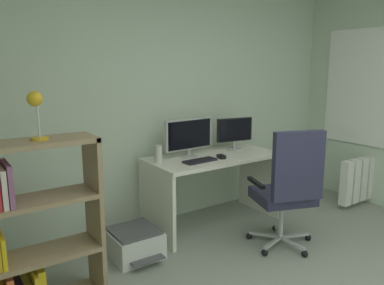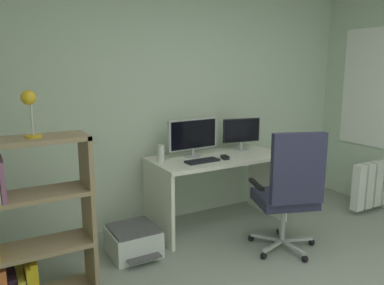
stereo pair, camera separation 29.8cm
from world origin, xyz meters
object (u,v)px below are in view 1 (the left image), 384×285
at_px(desk, 213,174).
at_px(office_chair, 289,186).
at_px(monitor_secondary, 235,131).
at_px(desk_lamp, 36,106).
at_px(keyboard, 200,161).
at_px(monitor_main, 189,135).
at_px(computer_mouse, 221,157).
at_px(radiator, 365,178).
at_px(printer, 134,243).
at_px(desktop_speaker, 158,154).
at_px(bookshelf, 20,240).

xyz_separation_m(desk, office_chair, (0.20, -0.86, 0.06)).
distance_m(monitor_secondary, desk_lamp, 2.33).
distance_m(keyboard, office_chair, 0.87).
height_order(monitor_main, office_chair, monitor_main).
xyz_separation_m(office_chair, desk_lamp, (-2.02, 0.35, 0.81)).
xyz_separation_m(computer_mouse, radiator, (1.91, -0.43, -0.45)).
relative_size(desk_lamp, printer, 0.61).
xyz_separation_m(office_chair, radiator, (1.71, 0.29, -0.29)).
relative_size(monitor_main, keyboard, 1.67).
bearing_deg(office_chair, keyboard, 122.50).
height_order(office_chair, radiator, office_chair).
bearing_deg(desk, printer, -170.12).
height_order(monitor_main, desktop_speaker, monitor_main).
height_order(desk, desk_lamp, desk_lamp).
xyz_separation_m(office_chair, printer, (-1.21, 0.68, -0.49)).
bearing_deg(bookshelf, radiator, -0.98).
relative_size(monitor_secondary, printer, 0.83).
height_order(desk, radiator, desk).
xyz_separation_m(computer_mouse, printer, (-1.01, -0.04, -0.64)).
distance_m(monitor_main, desktop_speaker, 0.41).
height_order(desk_lamp, radiator, desk_lamp).
height_order(computer_mouse, desktop_speaker, desktop_speaker).
distance_m(desk, radiator, 2.00).
distance_m(desk, bookshelf, 2.05).
bearing_deg(monitor_main, office_chair, -65.84).
height_order(monitor_secondary, keyboard, monitor_secondary).
distance_m(keyboard, computer_mouse, 0.26).
relative_size(printer, radiator, 0.59).
height_order(desk, computer_mouse, computer_mouse).
distance_m(monitor_main, keyboard, 0.32).
distance_m(keyboard, desktop_speaker, 0.41).
bearing_deg(desk_lamp, keyboard, 13.35).
xyz_separation_m(keyboard, desk_lamp, (-1.56, -0.37, 0.66)).
height_order(keyboard, radiator, keyboard).
bearing_deg(bookshelf, printer, 18.49).
bearing_deg(desk, keyboard, -153.51).
bearing_deg(monitor_secondary, office_chair, -100.71).
relative_size(desktop_speaker, printer, 0.33).
xyz_separation_m(computer_mouse, desk_lamp, (-1.82, -0.36, 0.65)).
distance_m(office_chair, bookshelf, 2.21).
bearing_deg(desk, monitor_secondary, 15.52).
height_order(monitor_main, bookshelf, bookshelf).
height_order(bookshelf, printer, bookshelf).
bearing_deg(computer_mouse, radiator, -0.95).
xyz_separation_m(desk, computer_mouse, (-0.00, -0.14, 0.22)).
height_order(bookshelf, radiator, bookshelf).
height_order(desk, printer, desk).
xyz_separation_m(desk_lamp, printer, (0.81, 0.33, -1.29)).
relative_size(keyboard, bookshelf, 0.28).
bearing_deg(radiator, office_chair, -170.46).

